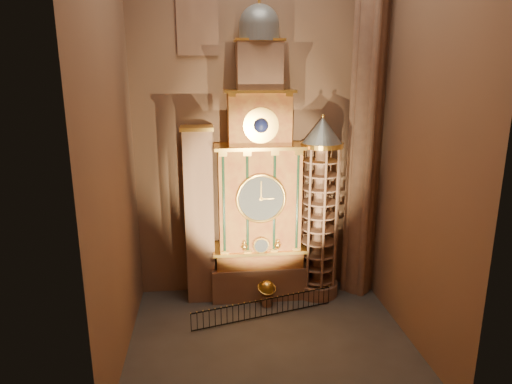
{
  "coord_description": "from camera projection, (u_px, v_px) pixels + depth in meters",
  "views": [
    {
      "loc": [
        -2.96,
        -19.95,
        13.14
      ],
      "look_at": [
        -0.39,
        3.0,
        6.95
      ],
      "focal_mm": 32.0,
      "sensor_mm": 36.0,
      "label": 1
    }
  ],
  "objects": [
    {
      "name": "iron_railing",
      "position": [
        264.0,
        308.0,
        24.87
      ],
      "size": [
        7.84,
        2.16,
        1.04
      ],
      "color": "black",
      "rests_on": "floor"
    },
    {
      "name": "wall_left",
      "position": [
        109.0,
        122.0,
        19.27
      ],
      "size": [
        0.0,
        22.0,
        22.0
      ],
      "primitive_type": "plane",
      "rotation": [
        1.57,
        0.0,
        1.57
      ],
      "color": "#896449",
      "rests_on": "floor"
    },
    {
      "name": "celestial_globe",
      "position": [
        267.0,
        291.0,
        26.07
      ],
      "size": [
        1.29,
        1.25,
        1.55
      ],
      "color": "#8C634C",
      "rests_on": "floor"
    },
    {
      "name": "gothic_pier",
      "position": [
        367.0,
        110.0,
        25.48
      ],
      "size": [
        2.04,
        2.04,
        22.0
      ],
      "color": "#8C634C",
      "rests_on": "floor"
    },
    {
      "name": "wall_back",
      "position": [
        257.0,
        109.0,
        25.78
      ],
      "size": [
        22.0,
        0.0,
        22.0
      ],
      "primitive_type": "plane",
      "rotation": [
        1.57,
        0.0,
        0.0
      ],
      "color": "#896449",
      "rests_on": "floor"
    },
    {
      "name": "portrait_tower",
      "position": [
        200.0,
        215.0,
        25.95
      ],
      "size": [
        1.8,
        1.6,
        10.2
      ],
      "color": "#8C634C",
      "rests_on": "floor"
    },
    {
      "name": "stained_glass_window",
      "position": [
        197.0,
        4.0,
        23.93
      ],
      "size": [
        2.2,
        0.14,
        5.2
      ],
      "color": "navy",
      "rests_on": "wall_back"
    },
    {
      "name": "stair_turret",
      "position": [
        319.0,
        211.0,
        26.4
      ],
      "size": [
        2.5,
        2.5,
        10.8
      ],
      "color": "#8C634C",
      "rests_on": "floor"
    },
    {
      "name": "floor",
      "position": [
        270.0,
        341.0,
        22.87
      ],
      "size": [
        14.0,
        14.0,
        0.0
      ],
      "primitive_type": "plane",
      "color": "#383330",
      "rests_on": "ground"
    },
    {
      "name": "wall_right",
      "position": [
        424.0,
        119.0,
        20.78
      ],
      "size": [
        0.0,
        22.0,
        22.0
      ],
      "primitive_type": "plane",
      "rotation": [
        1.57,
        0.0,
        -1.57
      ],
      "color": "#896449",
      "rests_on": "floor"
    },
    {
      "name": "astronomical_clock",
      "position": [
        259.0,
        188.0,
        25.91
      ],
      "size": [
        5.6,
        2.41,
        16.7
      ],
      "color": "#8C634C",
      "rests_on": "floor"
    }
  ]
}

